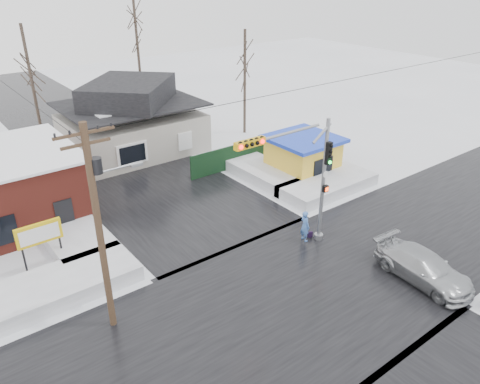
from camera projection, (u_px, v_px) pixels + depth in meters
ground at (305, 293)px, 21.92m from camera, size 120.00×120.00×0.00m
road_ns at (305, 293)px, 21.92m from camera, size 10.00×120.00×0.02m
road_ew at (305, 293)px, 21.92m from camera, size 120.00×10.00×0.02m
snowbank_nw at (61, 285)px, 21.82m from camera, size 7.00×3.00×0.80m
snowbank_ne at (328, 185)px, 31.65m from camera, size 7.00×3.00×0.80m
snowbank_nside_w at (67, 228)px, 26.48m from camera, size 3.00×8.00×0.80m
snowbank_nside_e at (258, 169)px, 34.12m from camera, size 3.00×8.00×0.80m
traffic_signal at (303, 172)px, 23.37m from camera, size 6.05×0.68×7.00m
utility_pole at (99, 220)px, 17.84m from camera, size 3.15×0.44×9.00m
marquee_sign at (39, 235)px, 22.93m from camera, size 2.20×0.21×2.55m
house at (131, 119)px, 37.54m from camera, size 10.40×8.40×5.76m
kiosk at (303, 156)px, 33.59m from camera, size 4.60×4.60×2.88m
fence at (236, 156)px, 35.05m from camera, size 8.00×0.12×1.80m
tree_far_left at (26, 52)px, 34.76m from camera, size 3.00×3.00×10.00m
tree_far_mid at (135, 18)px, 40.95m from camera, size 3.00×3.00×12.00m
tree_far_right at (245, 52)px, 39.57m from camera, size 3.00×3.00×9.00m
pedestrian at (305, 226)px, 25.69m from camera, size 0.51×0.71×1.81m
car at (423, 267)px, 22.52m from camera, size 2.35×5.13×1.46m
shopping_bag at (310, 235)px, 26.28m from camera, size 0.30×0.20×0.35m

